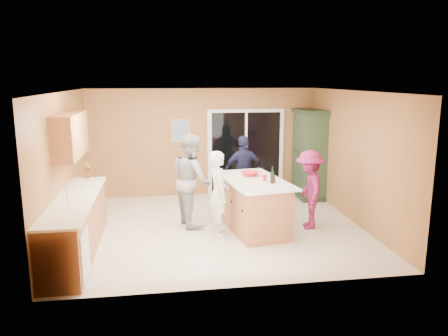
{
  "coord_description": "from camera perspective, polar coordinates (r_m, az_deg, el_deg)",
  "views": [
    {
      "loc": [
        -1.06,
        -7.98,
        2.84
      ],
      "look_at": [
        0.15,
        0.1,
        1.15
      ],
      "focal_mm": 35.0,
      "sensor_mm": 36.0,
      "label": 1
    }
  ],
  "objects": [
    {
      "name": "wall_left",
      "position": [
        8.3,
        -20.11,
        0.28
      ],
      "size": [
        0.1,
        5.0,
        2.6
      ],
      "primitive_type": "cube",
      "color": "tan",
      "rests_on": "ground"
    },
    {
      "name": "woman_grey",
      "position": [
        8.5,
        -4.25,
        -1.54
      ],
      "size": [
        0.87,
        1.01,
        1.8
      ],
      "primitive_type": "imported",
      "rotation": [
        0.0,
        0.0,
        1.81
      ],
      "color": "#98999B",
      "rests_on": "floor"
    },
    {
      "name": "woman_white",
      "position": [
        7.9,
        -0.73,
        -3.38
      ],
      "size": [
        0.42,
        0.6,
        1.57
      ],
      "primitive_type": "imported",
      "rotation": [
        0.0,
        0.0,
        1.65
      ],
      "color": "silver",
      "rests_on": "floor"
    },
    {
      "name": "serving_bowl",
      "position": [
        8.44,
        3.39,
        -0.73
      ],
      "size": [
        0.38,
        0.38,
        0.08
      ],
      "primitive_type": "imported",
      "rotation": [
        0.0,
        0.0,
        0.18
      ],
      "color": "red",
      "rests_on": "kitchen_island"
    },
    {
      "name": "white_plate",
      "position": [
        8.25,
        1.83,
        -1.23
      ],
      "size": [
        0.27,
        0.27,
        0.02
      ],
      "primitive_type": "cylinder",
      "rotation": [
        0.0,
        0.0,
        0.21
      ],
      "color": "silver",
      "rests_on": "kitchen_island"
    },
    {
      "name": "green_hutch",
      "position": [
        10.65,
        11.08,
        1.68
      ],
      "size": [
        0.61,
        1.15,
        2.11
      ],
      "color": "#223723",
      "rests_on": "floor"
    },
    {
      "name": "kitchen_island",
      "position": [
        8.28,
        3.89,
        -5.02
      ],
      "size": [
        1.3,
        2.01,
        0.99
      ],
      "rotation": [
        0.0,
        0.0,
        0.15
      ],
      "color": "#A46540",
      "rests_on": "floor"
    },
    {
      "name": "woman_navy",
      "position": [
        9.58,
        2.62,
        -0.56
      ],
      "size": [
        0.98,
        0.47,
        1.62
      ],
      "primitive_type": "imported",
      "rotation": [
        0.0,
        0.0,
        3.22
      ],
      "color": "#1A1D3A",
      "rests_on": "floor"
    },
    {
      "name": "tumbler_far",
      "position": [
        8.02,
        5.31,
        -1.3
      ],
      "size": [
        0.09,
        0.09,
        0.11
      ],
      "primitive_type": "cylinder",
      "rotation": [
        0.0,
        0.0,
        -0.27
      ],
      "color": "red",
      "rests_on": "kitchen_island"
    },
    {
      "name": "upper_cabinets",
      "position": [
        7.98,
        -19.44,
        4.08
      ],
      "size": [
        0.35,
        1.6,
        0.75
      ],
      "primitive_type": "cube",
      "color": "#A46540",
      "rests_on": "wall_left"
    },
    {
      "name": "wall_back",
      "position": [
        10.64,
        -2.72,
        3.35
      ],
      "size": [
        5.5,
        0.1,
        2.6
      ],
      "primitive_type": "cube",
      "color": "tan",
      "rests_on": "ground"
    },
    {
      "name": "left_cabinet_run",
      "position": [
        7.45,
        -18.94,
        -7.56
      ],
      "size": [
        0.65,
        3.05,
        1.24
      ],
      "color": "#A46540",
      "rests_on": "floor"
    },
    {
      "name": "tumbler_near",
      "position": [
        7.93,
        6.48,
        -1.46
      ],
      "size": [
        0.09,
        0.09,
        0.12
      ],
      "primitive_type": "cylinder",
      "rotation": [
        0.0,
        0.0,
        -0.13
      ],
      "color": "red",
      "rests_on": "kitchen_island"
    },
    {
      "name": "woman_magenta",
      "position": [
        8.47,
        11.06,
        -2.78
      ],
      "size": [
        0.71,
        1.05,
        1.51
      ],
      "primitive_type": "imported",
      "rotation": [
        0.0,
        0.0,
        -1.73
      ],
      "color": "maroon",
      "rests_on": "floor"
    },
    {
      "name": "sliding_door",
      "position": [
        10.8,
        2.86,
        2.13
      ],
      "size": [
        1.9,
        0.07,
        2.1
      ],
      "color": "white",
      "rests_on": "floor"
    },
    {
      "name": "tulip_vase",
      "position": [
        8.79,
        -17.44,
        -0.21
      ],
      "size": [
        0.21,
        0.17,
        0.34
      ],
      "primitive_type": "imported",
      "rotation": [
        0.0,
        0.0,
        0.34
      ],
      "color": "red",
      "rests_on": "left_cabinet_run"
    },
    {
      "name": "wine_bottle",
      "position": [
        7.85,
        6.32,
        -1.14
      ],
      "size": [
        0.07,
        0.07,
        0.3
      ],
      "rotation": [
        0.0,
        0.0,
        -0.38
      ],
      "color": "black",
      "rests_on": "kitchen_island"
    },
    {
      "name": "wall_right",
      "position": [
        8.98,
        16.75,
        1.31
      ],
      "size": [
        0.1,
        5.0,
        2.6
      ],
      "primitive_type": "cube",
      "color": "tan",
      "rests_on": "ground"
    },
    {
      "name": "ceiling",
      "position": [
        8.05,
        -0.96,
        9.98
      ],
      "size": [
        5.5,
        5.0,
        0.1
      ],
      "primitive_type": "cube",
      "color": "silver",
      "rests_on": "wall_back"
    },
    {
      "name": "framed_picture",
      "position": [
        10.54,
        -5.71,
        4.87
      ],
      "size": [
        0.46,
        0.04,
        0.56
      ],
      "color": "tan",
      "rests_on": "wall_back"
    },
    {
      "name": "wall_front",
      "position": [
        5.79,
        2.35,
        -3.73
      ],
      "size": [
        5.5,
        0.1,
        2.6
      ],
      "primitive_type": "cube",
      "color": "tan",
      "rests_on": "ground"
    },
    {
      "name": "floor",
      "position": [
        8.53,
        -0.9,
        -7.75
      ],
      "size": [
        5.5,
        5.5,
        0.0
      ],
      "primitive_type": "plane",
      "color": "silver",
      "rests_on": "ground"
    }
  ]
}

